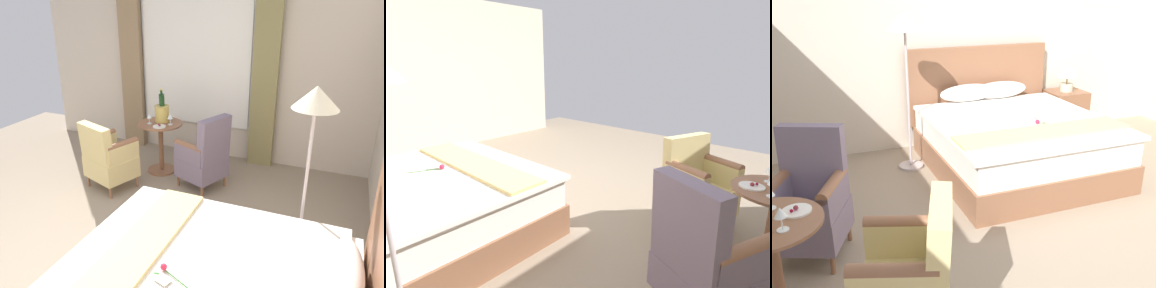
{
  "view_description": "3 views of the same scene",
  "coord_description": "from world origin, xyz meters",
  "views": [
    {
      "loc": [
        2.16,
        2.14,
        2.39
      ],
      "look_at": [
        -1.35,
        0.67,
        0.88
      ],
      "focal_mm": 35.0,
      "sensor_mm": 36.0,
      "label": 1
    },
    {
      "loc": [
        -2.51,
        2.28,
        1.65
      ],
      "look_at": [
        -0.93,
        0.55,
        0.99
      ],
      "focal_mm": 28.0,
      "sensor_mm": 36.0,
      "label": 2
    },
    {
      "loc": [
        -1.97,
        -2.55,
        2.0
      ],
      "look_at": [
        -0.75,
        0.57,
        0.75
      ],
      "focal_mm": 40.0,
      "sensor_mm": 36.0,
      "label": 3
    }
  ],
  "objects": [
    {
      "name": "wall_far_side",
      "position": [
        3.2,
        0.0,
        1.39
      ],
      "size": [
        0.12,
        5.34,
        2.77
      ],
      "color": "beige",
      "rests_on": "ground"
    },
    {
      "name": "ground_plane",
      "position": [
        0.0,
        0.0,
        0.0
      ],
      "size": [
        7.77,
        7.77,
        0.0
      ],
      "primitive_type": "plane",
      "color": "gray"
    },
    {
      "name": "snack_plate",
      "position": [
        -2.08,
        -0.11,
        0.74
      ],
      "size": [
        0.18,
        0.18,
        0.04
      ],
      "color": "white",
      "rests_on": "side_table_round"
    },
    {
      "name": "bed",
      "position": [
        0.21,
        1.52,
        0.35
      ],
      "size": [
        1.91,
        2.14,
        1.27
      ],
      "color": "brown",
      "rests_on": "ground"
    },
    {
      "name": "armchair_facing_bed",
      "position": [
        -1.52,
        -0.58,
        0.43
      ],
      "size": [
        0.69,
        0.71,
        0.92
      ],
      "color": "brown",
      "rests_on": "ground"
    },
    {
      "name": "armchair_by_window",
      "position": [
        -2.01,
        0.58,
        0.45
      ],
      "size": [
        0.68,
        0.7,
        1.01
      ],
      "color": "brown",
      "rests_on": "ground"
    }
  ]
}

